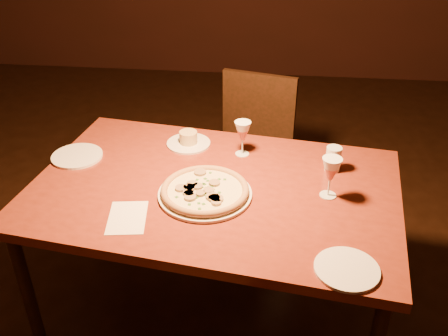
# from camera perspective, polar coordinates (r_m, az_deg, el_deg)

# --- Properties ---
(dining_table) EXTENTS (1.59, 1.14, 0.79)m
(dining_table) POSITION_cam_1_polar(r_m,az_deg,el_deg) (2.07, -1.14, -3.66)
(dining_table) COLOR maroon
(dining_table) RESTS_ON floor
(chair_far) EXTENTS (0.53, 0.53, 0.90)m
(chair_far) POSITION_cam_1_polar(r_m,az_deg,el_deg) (2.90, 3.11, 2.57)
(chair_far) COLOR black
(chair_far) RESTS_ON floor
(pizza_plate) EXTENTS (0.37, 0.37, 0.04)m
(pizza_plate) POSITION_cam_1_polar(r_m,az_deg,el_deg) (1.96, -2.19, -2.63)
(pizza_plate) COLOR silver
(pizza_plate) RESTS_ON dining_table
(ramekin_saucer) EXTENTS (0.20, 0.20, 0.06)m
(ramekin_saucer) POSITION_cam_1_polar(r_m,az_deg,el_deg) (2.33, -4.08, 3.18)
(ramekin_saucer) COLOR silver
(ramekin_saucer) RESTS_ON dining_table
(wine_glass_far) EXTENTS (0.07, 0.07, 0.16)m
(wine_glass_far) POSITION_cam_1_polar(r_m,az_deg,el_deg) (2.21, 2.13, 3.41)
(wine_glass_far) COLOR #C76152
(wine_glass_far) RESTS_ON dining_table
(wine_glass_right) EXTENTS (0.08, 0.08, 0.17)m
(wine_glass_right) POSITION_cam_1_polar(r_m,az_deg,el_deg) (1.97, 12.03, -1.06)
(wine_glass_right) COLOR #C76152
(wine_glass_right) RESTS_ON dining_table
(water_tumbler) EXTENTS (0.07, 0.07, 0.11)m
(water_tumbler) POSITION_cam_1_polar(r_m,az_deg,el_deg) (2.16, 12.37, 1.03)
(water_tumbler) COLOR silver
(water_tumbler) RESTS_ON dining_table
(side_plate_left) EXTENTS (0.22, 0.22, 0.01)m
(side_plate_left) POSITION_cam_1_polar(r_m,az_deg,el_deg) (2.32, -16.44, 1.32)
(side_plate_left) COLOR silver
(side_plate_left) RESTS_ON dining_table
(side_plate_near) EXTENTS (0.21, 0.21, 0.01)m
(side_plate_near) POSITION_cam_1_polar(r_m,az_deg,el_deg) (1.68, 13.85, -11.16)
(side_plate_near) COLOR silver
(side_plate_near) RESTS_ON dining_table
(menu_card) EXTENTS (0.17, 0.22, 0.00)m
(menu_card) POSITION_cam_1_polar(r_m,az_deg,el_deg) (1.89, -11.00, -5.57)
(menu_card) COLOR silver
(menu_card) RESTS_ON dining_table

